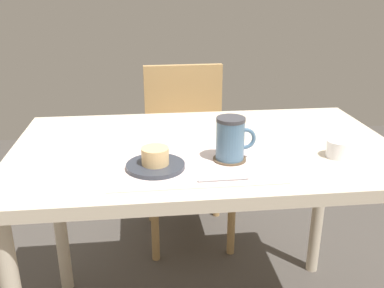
# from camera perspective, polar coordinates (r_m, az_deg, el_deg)

# --- Properties ---
(dining_table) EXTENTS (1.18, 0.71, 0.74)m
(dining_table) POSITION_cam_1_polar(r_m,az_deg,el_deg) (1.36, 1.68, -3.55)
(dining_table) COLOR beige
(dining_table) RESTS_ON ground_plane
(wooden_chair) EXTENTS (0.43, 0.43, 0.84)m
(wooden_chair) POSITION_cam_1_polar(r_m,az_deg,el_deg) (2.08, -0.72, -0.02)
(wooden_chair) COLOR tan
(wooden_chair) RESTS_ON ground_plane
(placemat) EXTENTS (0.46, 0.28, 0.00)m
(placemat) POSITION_cam_1_polar(r_m,az_deg,el_deg) (1.18, 0.22, -2.87)
(placemat) COLOR silver
(placemat) RESTS_ON dining_table
(pastry_plate) EXTENTS (0.16, 0.16, 0.01)m
(pastry_plate) POSITION_cam_1_polar(r_m,az_deg,el_deg) (1.16, -4.89, -2.92)
(pastry_plate) COLOR #333842
(pastry_plate) RESTS_ON placemat
(pastry) EXTENTS (0.07, 0.07, 0.05)m
(pastry) POSITION_cam_1_polar(r_m,az_deg,el_deg) (1.15, -4.93, -1.60)
(pastry) COLOR #E5BC7F
(pastry) RESTS_ON pastry_plate
(coffee_coaster) EXTENTS (0.09, 0.09, 0.00)m
(coffee_coaster) POSITION_cam_1_polar(r_m,az_deg,el_deg) (1.21, 5.03, -2.01)
(coffee_coaster) COLOR brown
(coffee_coaster) RESTS_ON placemat
(coffee_mug) EXTENTS (0.11, 0.08, 0.12)m
(coffee_mug) POSITION_cam_1_polar(r_m,az_deg,el_deg) (1.19, 5.23, 0.76)
(coffee_mug) COLOR slate
(coffee_mug) RESTS_ON coffee_coaster
(teaspoon) EXTENTS (0.13, 0.01, 0.01)m
(teaspoon) POSITION_cam_1_polar(r_m,az_deg,el_deg) (1.09, 4.23, -4.68)
(teaspoon) COLOR silver
(teaspoon) RESTS_ON placemat
(paper_napkin) EXTENTS (0.16, 0.16, 0.00)m
(paper_napkin) POSITION_cam_1_polar(r_m,az_deg,el_deg) (1.20, -21.50, -4.01)
(paper_napkin) COLOR white
(paper_napkin) RESTS_ON dining_table
(sugar_bowl) EXTENTS (0.07, 0.07, 0.05)m
(sugar_bowl) POSITION_cam_1_polar(r_m,az_deg,el_deg) (1.30, 18.97, -0.61)
(sugar_bowl) COLOR white
(sugar_bowl) RESTS_ON dining_table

